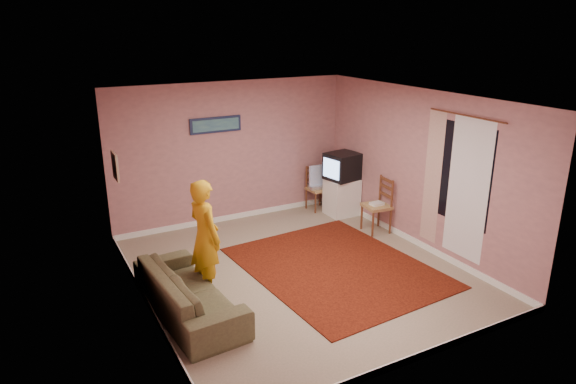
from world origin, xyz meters
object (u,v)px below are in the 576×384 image
crt_tv (343,166)px  sofa (189,292)px  chair_a (318,184)px  chair_b (377,200)px  person (205,237)px  tv_cabinet (342,197)px

crt_tv → sofa: bearing=-160.4°
chair_a → chair_b: chair_b is taller
sofa → person: (0.40, 0.42, 0.51)m
tv_cabinet → person: size_ratio=0.44×
tv_cabinet → crt_tv: 0.61m
tv_cabinet → chair_b: 1.05m
chair_b → sofa: (-3.80, -1.06, -0.30)m
tv_cabinet → sofa: size_ratio=0.35×
chair_b → tv_cabinet: bearing=-171.7°
crt_tv → chair_b: (0.06, -1.02, -0.37)m
sofa → person: size_ratio=1.26×
tv_cabinet → sofa: bearing=-151.0°
chair_b → person: size_ratio=0.33×
crt_tv → chair_b: crt_tv is taller
chair_a → chair_b: (0.31, -1.48, 0.06)m
sofa → crt_tv: bearing=-65.3°
tv_cabinet → chair_b: size_ratio=1.34×
crt_tv → person: (-3.34, -1.65, -0.16)m
chair_a → chair_b: 1.51m
tv_cabinet → person: (-3.35, -1.66, 0.45)m
chair_b → crt_tv: bearing=-171.3°
crt_tv → person: size_ratio=0.41×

